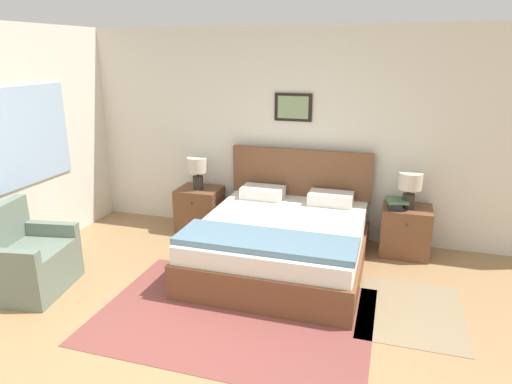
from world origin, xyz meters
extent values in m
cube|color=silver|center=(0.00, 3.19, 1.30)|extent=(7.55, 0.06, 2.60)
cube|color=black|center=(0.14, 3.15, 1.64)|extent=(0.47, 0.02, 0.34)
cube|color=gray|center=(0.14, 3.13, 1.64)|extent=(0.38, 0.00, 0.27)
cube|color=silver|center=(-2.61, 1.58, 1.30)|extent=(0.06, 5.56, 2.60)
cube|color=#9EBCDB|center=(-2.56, 1.55, 1.39)|extent=(0.02, 1.56, 1.09)
cube|color=brown|center=(0.11, 1.03, 0.00)|extent=(2.45, 1.70, 0.01)
cube|color=#897556|center=(1.64, 1.58, 0.00)|extent=(0.94, 1.17, 0.01)
cube|color=brown|center=(0.27, 2.10, 0.14)|extent=(1.77, 2.00, 0.28)
cube|color=brown|center=(0.27, 1.13, 0.32)|extent=(1.77, 0.06, 0.08)
cube|color=white|center=(0.27, 2.10, 0.41)|extent=(1.70, 1.92, 0.26)
cube|color=brown|center=(0.27, 3.07, 0.84)|extent=(1.77, 0.06, 0.60)
cube|color=slate|center=(0.27, 1.48, 0.57)|extent=(1.73, 0.56, 0.06)
cube|color=white|center=(-0.15, 2.84, 0.61)|extent=(0.52, 0.32, 0.14)
cube|color=white|center=(0.70, 2.84, 0.61)|extent=(0.52, 0.32, 0.14)
cube|color=slate|center=(-1.98, 0.89, 0.23)|extent=(0.79, 0.90, 0.45)
cube|color=slate|center=(-2.04, 1.23, 0.52)|extent=(0.68, 0.21, 0.14)
cube|color=slate|center=(-1.93, 0.54, 0.52)|extent=(0.68, 0.21, 0.14)
cube|color=brown|center=(-1.03, 2.88, 0.29)|extent=(0.55, 0.47, 0.58)
sphere|color=#332D28|center=(-1.03, 2.63, 0.45)|extent=(0.02, 0.02, 0.02)
cube|color=brown|center=(1.58, 2.88, 0.29)|extent=(0.55, 0.47, 0.58)
sphere|color=#332D28|center=(1.58, 2.63, 0.45)|extent=(0.02, 0.02, 0.02)
cylinder|color=#2D2823|center=(-1.03, 2.85, 0.66)|extent=(0.13, 0.13, 0.17)
cylinder|color=#2D2823|center=(-1.03, 2.85, 0.78)|extent=(0.02, 0.02, 0.06)
cylinder|color=beige|center=(-1.03, 2.85, 0.90)|extent=(0.26, 0.26, 0.19)
cylinder|color=#2D2823|center=(1.58, 2.85, 0.66)|extent=(0.13, 0.13, 0.17)
cylinder|color=#2D2823|center=(1.58, 2.85, 0.78)|extent=(0.02, 0.02, 0.06)
cylinder|color=beige|center=(1.58, 2.85, 0.90)|extent=(0.26, 0.26, 0.19)
cube|color=#232328|center=(1.45, 2.83, 0.60)|extent=(0.17, 0.27, 0.04)
cube|color=#232328|center=(1.45, 2.83, 0.63)|extent=(0.19, 0.29, 0.03)
cube|color=#4C7551|center=(1.45, 2.83, 0.67)|extent=(0.26, 0.29, 0.03)
camera|label=1|loc=(1.35, -2.38, 2.31)|focal=32.00mm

